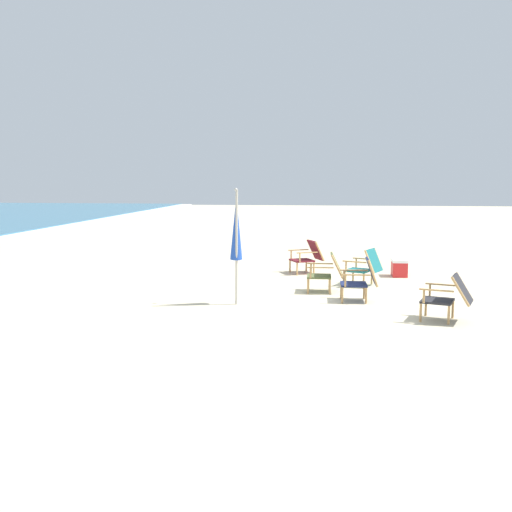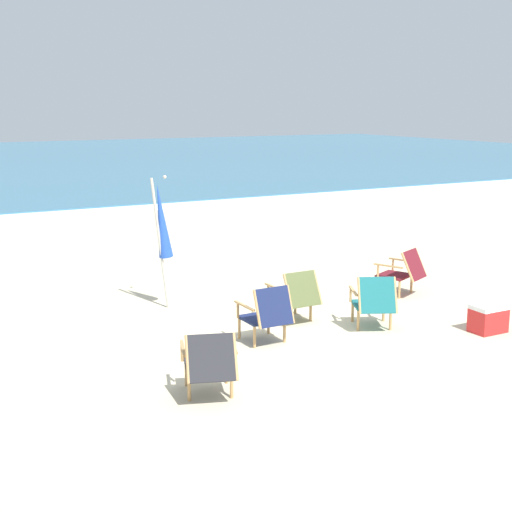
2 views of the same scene
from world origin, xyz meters
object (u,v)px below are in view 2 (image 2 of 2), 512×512
beach_chair_front_left (403,271)px  beach_chair_front_right (374,301)px  beach_chair_back_right (210,362)px  cooler_box (488,318)px  umbrella_furled_blue (162,222)px  beach_chair_far_center (267,313)px  beach_chair_back_left (296,295)px

beach_chair_front_left → beach_chair_front_right: size_ratio=1.02×
beach_chair_back_right → cooler_box: beach_chair_back_right is taller
umbrella_furled_blue → cooler_box: size_ratio=4.32×
beach_chair_far_center → beach_chair_front_right: bearing=-5.9°
beach_chair_back_right → beach_chair_front_right: 3.30m
beach_chair_back_right → beach_chair_far_center: bearing=41.8°
beach_chair_front_left → beach_chair_far_center: bearing=-161.4°
beach_chair_front_left → beach_chair_back_left: (-2.41, -0.46, -0.00)m
beach_chair_back_left → cooler_box: size_ratio=1.63×
beach_chair_far_center → beach_chair_back_right: 1.94m
beach_chair_far_center → beach_chair_front_left: size_ratio=0.91×
beach_chair_back_right → beach_chair_front_left: bearing=26.9°
beach_chair_back_right → beach_chair_back_left: beach_chair_back_left is taller
beach_chair_front_left → beach_chair_back_left: same height
beach_chair_back_left → cooler_box: (2.18, -1.69, -0.23)m
beach_chair_back_right → cooler_box: bearing=3.1°
beach_chair_front_left → beach_chair_back_right: 5.26m
beach_chair_front_right → umbrella_furled_blue: 3.47m
beach_chair_front_right → beach_chair_back_left: bearing=135.4°
beach_chair_far_center → cooler_box: 3.21m
beach_chair_front_left → umbrella_furled_blue: 4.15m
beach_chair_far_center → beach_chair_back_left: 1.05m
beach_chair_front_left → cooler_box: 2.16m
beach_chair_back_left → umbrella_furled_blue: 2.38m
beach_chair_far_center → beach_chair_back_left: size_ratio=1.03×
beach_chair_front_left → umbrella_furled_blue: umbrella_furled_blue is taller
beach_chair_front_left → beach_chair_back_right: beach_chair_front_left is taller
beach_chair_far_center → cooler_box: bearing=-19.1°
cooler_box → beach_chair_back_left: bearing=142.3°
umbrella_furled_blue → beach_chair_front_left: bearing=-16.9°
beach_chair_front_right → beach_chair_front_left: bearing=38.6°
beach_chair_back_left → beach_chair_front_left: bearing=10.7°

